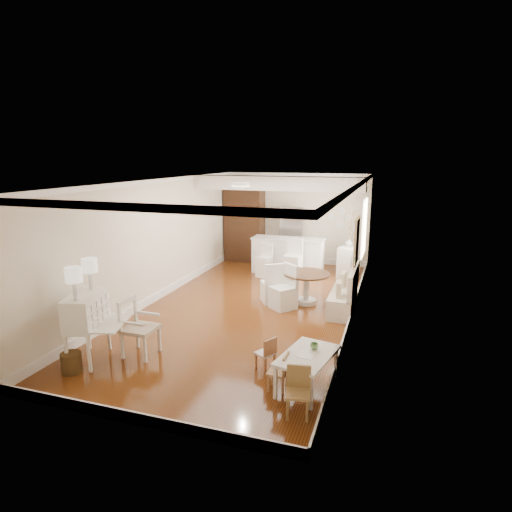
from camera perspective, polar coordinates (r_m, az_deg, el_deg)
The scene contains 20 objects.
room at distance 9.42m, azimuth -0.07°, elevation 5.12°, with size 9.00×9.04×2.82m.
secretary_bureau at distance 7.59m, azimuth -21.57°, elevation -8.85°, with size 0.89×0.91×1.15m, color white.
gustavian_armchair at distance 7.53m, azimuth -15.18°, elevation -9.20°, with size 0.56×0.56×0.98m, color white.
wicker_basket at distance 7.46m, azimuth -23.40°, elevation -12.90°, with size 0.32×0.32×0.32m, color #4E3618.
kids_table at distance 6.45m, azimuth 6.81°, elevation -15.00°, with size 0.64×1.07×0.53m, color white.
kids_chair_a at distance 6.36m, azimuth 2.91°, elevation -15.12°, with size 0.28×0.28×0.57m, color #A07448.
kids_chair_b at distance 6.92m, azimuth 1.24°, elevation -12.75°, with size 0.26×0.26×0.55m, color #AD734E.
kids_chair_c at distance 5.80m, azimuth 5.61°, elevation -17.69°, with size 0.32×0.32×0.66m, color olive.
banquette at distance 9.51m, azimuth 11.54°, elevation -4.29°, with size 0.52×1.60×0.98m, color silver.
dining_table at distance 9.85m, azimuth 6.73°, elevation -4.29°, with size 1.06×1.06×0.72m, color #4D2D18.
slip_chair_near at distance 9.44m, azimuth 3.64°, elevation -4.16°, with size 0.47×0.49×0.99m, color white.
slip_chair_far at distance 9.85m, azimuth 2.16°, elevation -3.49°, with size 0.45×0.47×0.96m, color white.
breakfast_counter at distance 12.30m, azimuth 4.25°, elevation 0.04°, with size 2.05×0.65×1.03m, color white.
bar_stool_left at distance 11.91m, azimuth 1.11°, elevation -0.65°, with size 0.37×0.37×0.91m, color white.
bar_stool_right at distance 11.59m, azimuth 4.90°, elevation -0.58°, with size 0.45×0.45×1.12m, color white.
pantry_cabinet at distance 13.68m, azimuth -1.54°, elevation 4.11°, with size 1.20×0.60×2.30m, color #381E11.
fridge at distance 13.18m, azimuth 6.23°, elevation 2.59°, with size 0.75×0.65×1.80m, color silver.
sideboard at distance 12.31m, azimuth 12.25°, elevation -0.64°, with size 0.40×0.89×0.85m, color beige.
pencil_cup at distance 6.47m, azimuth 7.77°, elevation -11.84°, with size 0.12×0.12×0.09m, color #649959.
branch_vase at distance 12.23m, azimuth 12.30°, elevation 1.83°, with size 0.21×0.21×0.22m, color silver.
Camera 1 is at (2.96, -8.54, 3.30)m, focal length 30.00 mm.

